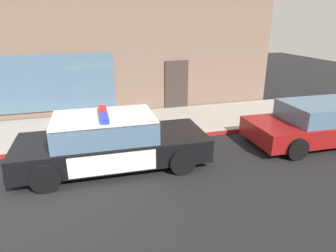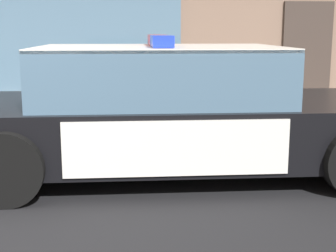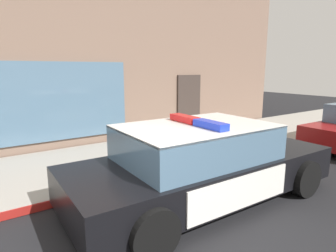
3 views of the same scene
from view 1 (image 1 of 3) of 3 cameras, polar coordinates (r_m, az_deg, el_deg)
ground at (r=7.48m, az=-27.22°, el=-12.36°), size 48.00×48.00×0.00m
sidewalk at (r=10.87m, az=-23.91°, el=-1.48°), size 48.00×3.13×0.15m
curb_red_paint at (r=9.42m, az=-25.00°, el=-4.86°), size 28.80×0.04×0.14m
police_cruiser at (r=7.97m, az=-10.85°, el=-2.88°), size 4.92×2.20×1.49m
fire_hydrant at (r=9.92m, az=-5.42°, el=0.89°), size 0.34×0.39×0.73m
car_down_street at (r=10.51m, az=27.24°, el=0.55°), size 4.69×2.16×1.29m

